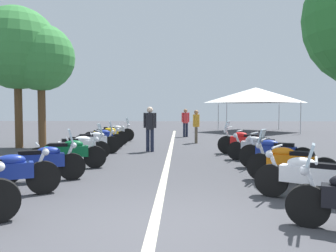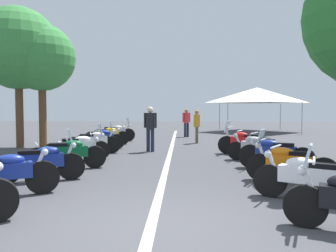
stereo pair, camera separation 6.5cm
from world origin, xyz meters
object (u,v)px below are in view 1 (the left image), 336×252
motorcycle_right_row_3 (275,153)px  roadside_tree_2 (17,49)px  motorcycle_left_row_2 (42,162)px  event_tent (256,95)px  motorcycle_left_row_8 (114,132)px  bystander_1 (150,125)px  motorcycle_left_row_6 (100,138)px  roadside_tree_1 (41,58)px  motorcycle_left_row_4 (78,147)px  motorcycle_right_row_2 (290,163)px  motorcycle_right_row_5 (244,142)px  bystander_2 (196,124)px  motorcycle_right_row_1 (311,177)px  motorcycle_left_row_7 (107,135)px  motorcycle_right_row_4 (258,147)px  motorcycle_left_row_1 (2,174)px  motorcycle_left_row_3 (68,153)px  bystander_0 (185,121)px  motorcycle_left_row_5 (93,141)px

motorcycle_right_row_3 → roadside_tree_2: roadside_tree_2 is taller
motorcycle_left_row_2 → event_tent: 19.23m
motorcycle_left_row_8 → bystander_1: bearing=-82.0°
motorcycle_left_row_6 → roadside_tree_1: 4.33m
motorcycle_left_row_4 → event_tent: (13.89, -8.77, 2.19)m
motorcycle_left_row_4 → roadside_tree_1: (3.58, 2.65, 3.38)m
motorcycle_left_row_8 → roadside_tree_1: (-2.64, 2.59, 3.36)m
motorcycle_right_row_2 → motorcycle_right_row_3: bearing=-66.2°
motorcycle_right_row_5 → bystander_2: bearing=-43.8°
motorcycle_left_row_8 → motorcycle_right_row_1: 12.29m
motorcycle_left_row_2 → motorcycle_left_row_7: size_ratio=0.95×
motorcycle_left_row_8 → motorcycle_right_row_3: (-7.72, -5.95, -0.01)m
motorcycle_right_row_4 → bystander_2: bystander_2 is taller
motorcycle_left_row_6 → event_tent: 14.14m
motorcycle_left_row_2 → motorcycle_left_row_4: motorcycle_left_row_2 is taller
motorcycle_left_row_7 → roadside_tree_1: bearing=-175.8°
motorcycle_left_row_6 → motorcycle_right_row_4: bearing=-45.2°
motorcycle_right_row_1 → motorcycle_right_row_2: motorcycle_right_row_2 is taller
motorcycle_left_row_1 → motorcycle_right_row_4: 7.46m
motorcycle_left_row_2 → motorcycle_left_row_3: bearing=65.8°
motorcycle_right_row_4 → bystander_1: (2.29, 3.67, 0.59)m
motorcycle_right_row_3 → motorcycle_left_row_8: bearing=-22.5°
motorcycle_left_row_8 → bystander_2: size_ratio=1.28×
motorcycle_right_row_1 → motorcycle_right_row_4: 4.71m
motorcycle_left_row_4 → motorcycle_right_row_1: size_ratio=1.07×
motorcycle_left_row_2 → event_tent: bearing=41.1°
motorcycle_right_row_2 → bystander_0: bearing=-51.9°
motorcycle_right_row_1 → motorcycle_right_row_5: motorcycle_right_row_5 is taller
motorcycle_left_row_2 → motorcycle_right_row_1: motorcycle_left_row_2 is taller
motorcycle_right_row_3 → roadside_tree_1: roadside_tree_1 is taller
motorcycle_right_row_1 → motorcycle_right_row_5: bearing=-58.8°
motorcycle_right_row_5 → motorcycle_left_row_1: bearing=72.3°
motorcycle_right_row_3 → motorcycle_left_row_4: bearing=15.7°
motorcycle_left_row_3 → bystander_1: size_ratio=1.20×
motorcycle_left_row_8 → motorcycle_right_row_2: (-9.34, -5.83, -0.01)m
motorcycle_left_row_8 → motorcycle_right_row_3: size_ratio=1.11×
motorcycle_left_row_3 → roadside_tree_1: 6.76m
motorcycle_left_row_5 → motorcycle_right_row_4: bearing=-31.7°
motorcycle_left_row_1 → motorcycle_left_row_3: size_ratio=0.94×
motorcycle_left_row_7 → motorcycle_left_row_8: 1.64m
bystander_2 → event_tent: size_ratio=0.30×
motorcycle_left_row_8 → motorcycle_left_row_5: bearing=-109.7°
motorcycle_left_row_1 → roadside_tree_1: bearing=79.8°
motorcycle_left_row_7 → bystander_0: bystander_0 is taller
motorcycle_right_row_4 → roadside_tree_2: size_ratio=0.32×
roadside_tree_2 → motorcycle_left_row_4: bearing=-133.8°
motorcycle_left_row_2 → motorcycle_left_row_5: 4.75m
motorcycle_left_row_4 → motorcycle_left_row_7: size_ratio=0.98×
motorcycle_right_row_1 → event_tent: (18.54, -3.12, 2.20)m
motorcycle_left_row_6 → motorcycle_right_row_5: motorcycle_right_row_5 is taller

